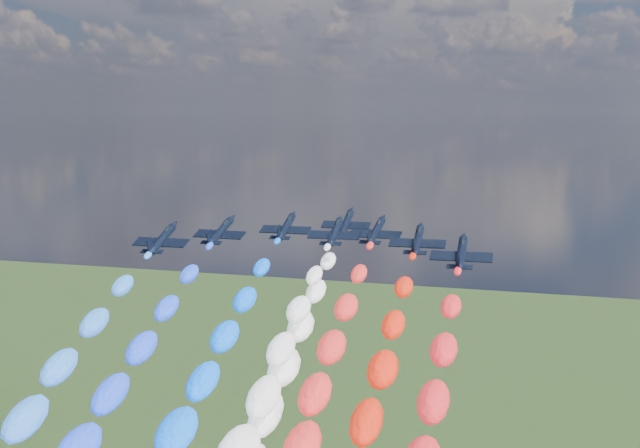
% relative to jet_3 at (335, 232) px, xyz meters
% --- Properties ---
extents(jet_0, '(9.56, 12.82, 6.76)m').
position_rel_jet_3_xyz_m(jet_0, '(-25.74, -15.09, 0.00)').
color(jet_0, black).
extents(jet_1, '(9.83, 13.01, 6.76)m').
position_rel_jet_3_xyz_m(jet_1, '(-19.67, -4.68, 0.00)').
color(jet_1, black).
extents(jet_2, '(9.56, 12.82, 6.76)m').
position_rel_jet_3_xyz_m(jet_2, '(-10.22, 3.57, 0.00)').
color(jet_2, black).
extents(jet_3, '(9.95, 13.10, 6.76)m').
position_rel_jet_3_xyz_m(jet_3, '(0.00, 0.00, 0.00)').
color(jet_3, black).
extents(jet_4, '(9.72, 12.93, 6.76)m').
position_rel_jet_3_xyz_m(jet_4, '(-0.92, 12.17, 0.00)').
color(jet_4, black).
extents(jet_5, '(10.06, 13.18, 6.76)m').
position_rel_jet_3_xyz_m(jet_5, '(6.70, 3.09, 0.00)').
color(jet_5, black).
extents(jet_6, '(9.75, 12.96, 6.76)m').
position_rel_jet_3_xyz_m(jet_6, '(15.30, -4.43, 0.00)').
color(jet_6, black).
extents(jet_7, '(9.66, 12.89, 6.76)m').
position_rel_jet_3_xyz_m(jet_7, '(23.39, -14.16, 0.00)').
color(jet_7, black).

